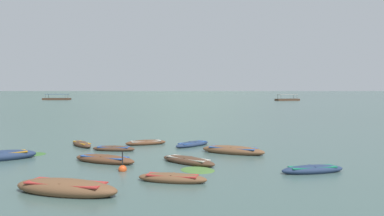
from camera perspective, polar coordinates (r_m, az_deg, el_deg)
The scene contains 19 objects.
ground_plane at distance 1505.59m, azimuth -3.59°, elevation 2.65°, with size 6000.00×6000.00×0.00m, color #425B56.
mountain_1 at distance 2586.32m, azimuth -21.16°, elevation 8.01°, with size 1328.24×1328.24×493.80m, color #4C5B56.
mountain_2 at distance 2180.96m, azimuth -3.45°, elevation 9.00°, with size 1478.33×1478.33×478.78m, color slate.
rowboat_0 at distance 21.63m, azimuth -0.60°, elevation -7.98°, with size 3.42×3.34×0.51m.
rowboat_1 at distance 17.50m, azimuth -3.00°, elevation -10.58°, with size 3.36×1.76×0.51m.
rowboat_2 at distance 25.41m, azimuth -27.00°, elevation -6.52°, with size 4.11×3.09×0.72m.
rowboat_4 at distance 26.65m, azimuth -11.78°, elevation -6.04°, with size 3.13×1.48×0.43m.
rowboat_5 at distance 25.09m, azimuth 6.21°, elevation -6.40°, with size 4.37×3.18×0.64m.
rowboat_6 at distance 16.36m, azimuth -18.53°, elevation -11.40°, with size 4.74×2.77×0.75m.
rowboat_7 at distance 28.17m, azimuth 0.05°, elevation -5.49°, with size 3.11×2.95×0.45m.
rowboat_8 at distance 20.25m, azimuth 17.78°, elevation -8.87°, with size 3.48×1.41×0.49m.
rowboat_9 at distance 22.51m, azimuth -13.10°, elevation -7.58°, with size 4.08×2.87×0.57m.
rowboat_10 at distance 29.15m, azimuth -7.01°, elevation -5.23°, with size 3.29×1.84×0.45m.
rowboat_11 at distance 29.23m, azimuth -16.36°, elevation -5.29°, with size 2.32×2.96×0.47m.
ferry_0 at distance 147.08m, azimuth 14.22°, elevation 1.26°, with size 9.68×5.24×2.54m.
ferry_1 at distance 162.45m, azimuth -19.78°, elevation 1.32°, with size 11.00×4.89×2.54m.
mooring_buoy at distance 20.00m, azimuth -10.47°, elevation -9.07°, with size 0.44×0.44×1.16m.
weed_patch_0 at distance 19.91m, azimuth 0.84°, elevation -9.39°, with size 1.92×1.65×0.14m, color #477033.
weed_patch_2 at distance 26.69m, azimuth -22.84°, elevation -6.48°, with size 1.51×1.44×0.14m, color #38662D.
Camera 1 is at (-1.72, -5.58, 4.21)m, focal length 35.24 mm.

